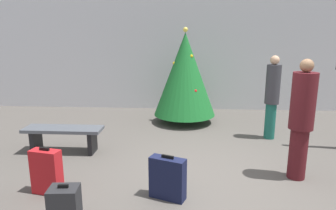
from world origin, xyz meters
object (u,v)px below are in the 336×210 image
(suitcase_1, at_px, (65,209))
(holiday_tree, at_px, (185,74))
(suitcase_0, at_px, (168,178))
(suitcase_3, at_px, (47,172))
(waiting_bench, at_px, (64,134))
(traveller_0, at_px, (302,117))
(traveller_1, at_px, (272,95))

(suitcase_1, bearing_deg, holiday_tree, 73.87)
(suitcase_1, bearing_deg, suitcase_0, 34.27)
(suitcase_3, bearing_deg, waiting_bench, 104.20)
(holiday_tree, distance_m, waiting_bench, 3.25)
(traveller_0, bearing_deg, suitcase_0, -159.55)
(suitcase_0, bearing_deg, waiting_bench, 143.29)
(waiting_bench, distance_m, traveller_1, 4.26)
(traveller_0, height_order, traveller_1, traveller_0)
(traveller_0, bearing_deg, suitcase_1, -154.16)
(waiting_bench, distance_m, suitcase_3, 1.55)
(traveller_0, distance_m, traveller_1, 1.86)
(holiday_tree, xyz_separation_m, suitcase_3, (-1.87, -3.68, -0.91))
(waiting_bench, bearing_deg, traveller_0, -11.42)
(waiting_bench, height_order, suitcase_1, suitcase_1)
(suitcase_1, bearing_deg, suitcase_3, 126.41)
(suitcase_3, bearing_deg, traveller_1, 34.56)
(waiting_bench, relative_size, suitcase_3, 2.17)
(suitcase_3, bearing_deg, suitcase_0, -1.13)
(holiday_tree, distance_m, traveller_0, 3.48)
(suitcase_1, height_order, suitcase_3, suitcase_3)
(suitcase_3, bearing_deg, traveller_0, 10.82)
(traveller_1, height_order, suitcase_0, traveller_1)
(suitcase_0, bearing_deg, traveller_1, 51.89)
(traveller_1, bearing_deg, holiday_tree, 148.37)
(traveller_0, xyz_separation_m, traveller_1, (0.08, 1.86, -0.02))
(holiday_tree, bearing_deg, suitcase_1, -106.13)
(traveller_0, xyz_separation_m, suitcase_1, (-3.05, -1.48, -0.71))
(traveller_1, bearing_deg, suitcase_0, -128.11)
(waiting_bench, relative_size, suitcase_0, 2.37)
(traveller_1, distance_m, suitcase_1, 4.62)
(suitcase_0, bearing_deg, suitcase_3, 178.87)
(traveller_1, distance_m, suitcase_0, 3.35)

